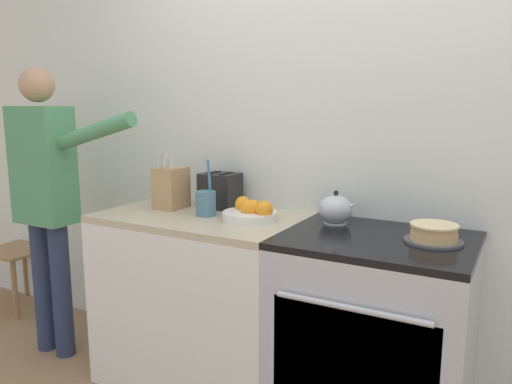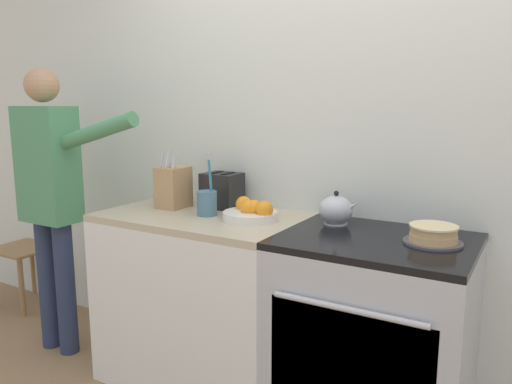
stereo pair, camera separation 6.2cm
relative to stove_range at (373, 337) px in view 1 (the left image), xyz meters
The scene contains 11 objects.
wall_back 0.95m from the stove_range, 126.61° to the left, with size 8.00×0.04×2.60m.
counter_cabinet 0.91m from the stove_range, behind, with size 1.02×0.64×0.91m.
stove_range is the anchor object (origin of this frame).
layer_cake 0.54m from the stove_range, ahead, with size 0.24×0.24×0.08m.
tea_kettle 0.59m from the stove_range, 148.48° to the left, with size 0.19×0.16×0.16m.
knife_block 1.28m from the stove_range, behind, with size 0.14×0.17×0.31m.
utensil_crock 1.02m from the stove_range, behind, with size 0.10×0.10×0.32m.
fruit_bowl 0.80m from the stove_range, behind, with size 0.27×0.27×0.11m.
toaster 1.08m from the stove_range, 168.17° to the left, with size 0.21×0.16×0.19m.
person_baker 1.94m from the stove_range, behind, with size 0.94×0.20×1.66m.
dining_chair 2.65m from the stove_range, behind, with size 0.40×0.40×0.84m.
Camera 1 is at (0.79, -1.72, 1.47)m, focal length 35.00 mm.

